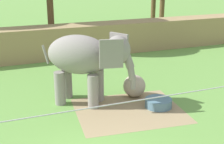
% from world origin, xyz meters
% --- Properties ---
extents(dirt_patch, '(4.56, 3.94, 0.01)m').
position_xyz_m(dirt_patch, '(2.65, 3.76, 0.00)').
color(dirt_patch, '#937F5B').
rests_on(dirt_patch, ground).
extents(embankment_wall, '(36.00, 1.80, 1.98)m').
position_xyz_m(embankment_wall, '(0.00, 12.84, 0.99)').
color(embankment_wall, '#997F56').
rests_on(embankment_wall, ground).
extents(elephant, '(3.54, 3.06, 2.97)m').
position_xyz_m(elephant, '(1.30, 5.12, 1.96)').
color(elephant, gray).
rests_on(elephant, ground).
extents(enrichment_ball, '(0.99, 0.99, 0.99)m').
position_xyz_m(enrichment_ball, '(3.48, 5.05, 0.49)').
color(enrichment_ball, tan).
rests_on(enrichment_ball, ground).
extents(water_tub, '(1.10, 1.10, 0.35)m').
position_xyz_m(water_tub, '(3.92, 3.65, 0.18)').
color(water_tub, slate).
rests_on(water_tub, ground).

